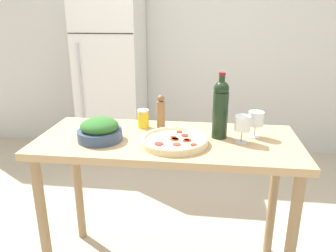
# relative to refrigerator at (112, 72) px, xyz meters

# --- Properties ---
(wall_back) EXTENTS (6.40, 0.08, 2.60)m
(wall_back) POSITION_rel_refrigerator_xyz_m (0.82, 0.35, 0.36)
(wall_back) COLOR silver
(wall_back) RESTS_ON ground_plane
(refrigerator) EXTENTS (0.65, 0.64, 1.89)m
(refrigerator) POSITION_rel_refrigerator_xyz_m (0.00, 0.00, 0.00)
(refrigerator) COLOR silver
(refrigerator) RESTS_ON ground_plane
(prep_counter) EXTENTS (1.42, 0.61, 0.88)m
(prep_counter) POSITION_rel_refrigerator_xyz_m (0.82, -1.72, -0.18)
(prep_counter) COLOR tan
(prep_counter) RESTS_ON ground_plane
(wine_bottle) EXTENTS (0.08, 0.08, 0.36)m
(wine_bottle) POSITION_rel_refrigerator_xyz_m (1.10, -1.67, 0.11)
(wine_bottle) COLOR black
(wine_bottle) RESTS_ON prep_counter
(wine_glass_near) EXTENTS (0.08, 0.08, 0.15)m
(wine_glass_near) POSITION_rel_refrigerator_xyz_m (1.21, -1.73, 0.04)
(wine_glass_near) COLOR silver
(wine_glass_near) RESTS_ON prep_counter
(wine_glass_far) EXTENTS (0.08, 0.08, 0.15)m
(wine_glass_far) POSITION_rel_refrigerator_xyz_m (1.29, -1.64, 0.04)
(wine_glass_far) COLOR silver
(wine_glass_far) RESTS_ON prep_counter
(pepper_mill) EXTENTS (0.05, 0.05, 0.20)m
(pepper_mill) POSITION_rel_refrigerator_xyz_m (0.76, -1.56, 0.04)
(pepper_mill) COLOR olive
(pepper_mill) RESTS_ON prep_counter
(salad_bowl) EXTENTS (0.24, 0.24, 0.12)m
(salad_bowl) POSITION_rel_refrigerator_xyz_m (0.46, -1.79, -0.01)
(salad_bowl) COLOR #384C6B
(salad_bowl) RESTS_ON prep_counter
(homemade_pizza) EXTENTS (0.35, 0.35, 0.04)m
(homemade_pizza) POSITION_rel_refrigerator_xyz_m (0.86, -1.80, -0.04)
(homemade_pizza) COLOR beige
(homemade_pizza) RESTS_ON prep_counter
(salt_canister) EXTENTS (0.07, 0.07, 0.11)m
(salt_canister) POSITION_rel_refrigerator_xyz_m (0.65, -1.56, -0.01)
(salt_canister) COLOR yellow
(salt_canister) RESTS_ON prep_counter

